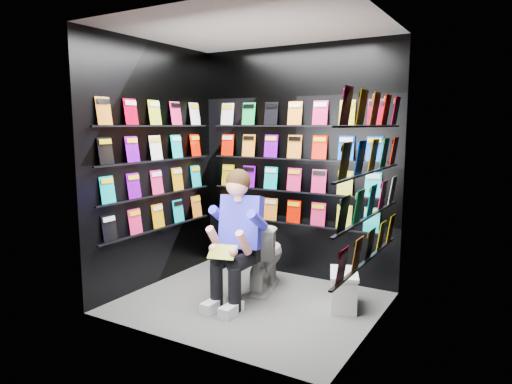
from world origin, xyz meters
The scene contains 14 objects.
floor centered at (0.00, 0.00, 0.00)m, with size 2.40×2.40×0.00m, color slate.
ceiling centered at (0.00, 0.00, 2.60)m, with size 2.40×2.40×0.00m, color white.
wall_back centered at (0.00, 1.00, 1.30)m, with size 2.40×0.04×2.60m, color black.
wall_front centered at (0.00, -1.00, 1.30)m, with size 2.40×0.04×2.60m, color black.
wall_left centered at (-1.20, 0.00, 1.30)m, with size 0.04×2.00×2.60m, color black.
wall_right centered at (1.20, 0.00, 1.30)m, with size 0.04×2.00×2.60m, color black.
comics_back centered at (0.00, 0.97, 1.31)m, with size 2.10×0.06×1.37m, color #EB1200, non-canonical shape.
comics_left centered at (-1.17, 0.00, 1.31)m, with size 0.06×1.70×1.37m, color #EB1200, non-canonical shape.
comics_right centered at (1.17, 0.00, 1.31)m, with size 0.06×1.70×1.37m, color #EB1200, non-canonical shape.
toilet centered at (-0.10, 0.40, 0.37)m, with size 0.42×0.75×0.73m, color silver.
longbox centered at (0.83, 0.36, 0.16)m, with size 0.23×0.43×0.32m, color white.
longbox_lid centered at (0.83, 0.36, 0.34)m, with size 0.26×0.45×0.03m, color white.
reader centered at (-0.10, 0.02, 0.78)m, with size 0.53×0.78×1.43m, color #2F2BDE, non-canonical shape.
held_comic centered at (-0.10, -0.33, 0.58)m, with size 0.25×0.01×0.18m, color #3A9524.
Camera 1 is at (2.21, -3.66, 1.73)m, focal length 32.00 mm.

